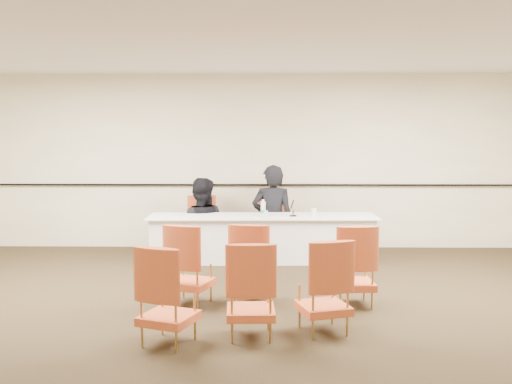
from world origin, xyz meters
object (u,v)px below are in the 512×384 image
aud_chair_front_right (353,265)px  aud_chair_back_right (323,285)px  panelist_second (201,231)px  panelist_second_chair (201,225)px  panelist_main_chair (273,225)px  panel_table (263,238)px  microphone (293,207)px  water_bottle (263,208)px  aud_chair_back_left (168,294)px  panelist_main (273,222)px  coffee_cup (314,213)px  aud_chair_front_mid (252,263)px  aud_chair_back_mid (251,289)px  drinking_glass (266,214)px  aud_chair_front_left (190,264)px

aud_chair_front_right → aud_chair_back_right: (-0.43, -0.91, 0.00)m
panelist_second → panelist_second_chair: bearing=-0.0°
panelist_main_chair → panelist_second: size_ratio=0.53×
panel_table → microphone: (0.47, -0.08, 0.50)m
water_bottle → aud_chair_back_left: (-0.87, -3.58, -0.36)m
panelist_main → coffee_cup: panelist_main is taller
aud_chair_front_mid → aud_chair_back_left: 1.53m
panel_table → aud_chair_back_mid: 3.40m
drinking_glass → aud_chair_back_left: (-0.91, -3.45, -0.28)m
panelist_main_chair → aud_chair_front_mid: size_ratio=1.00×
panelist_second_chair → aud_chair_back_mid: same height
aud_chair_back_left → coffee_cup: bearing=85.6°
drinking_glass → coffee_cup: 0.74m
panel_table → aud_chair_front_left: aud_chair_front_left is taller
panelist_main_chair → coffee_cup: 0.95m
coffee_cup → aud_chair_front_mid: 2.35m
panelist_second → aud_chair_back_right: 4.10m
panelist_second → microphone: bearing=161.1°
aud_chair_back_left → aud_chair_back_mid: same height
panelist_main_chair → aud_chair_back_right: same height
microphone → aud_chair_back_mid: bearing=-108.0°
panelist_main → aud_chair_front_left: size_ratio=2.00×
panel_table → water_bottle: size_ratio=13.79×
panelist_second_chair → microphone: microphone is taller
aud_chair_back_mid → aud_chair_front_right: bearing=40.0°
aud_chair_front_left → coffee_cup: bearing=73.1°
panelist_main → aud_chair_back_mid: panelist_main is taller
panelist_main → aud_chair_front_right: (0.88, -2.88, -0.05)m
water_bottle → drinking_glass: size_ratio=2.57×
microphone → panelist_main_chair: bearing=107.7°
microphone → aud_chair_back_right: 3.19m
coffee_cup → aud_chair_back_left: size_ratio=0.14×
panel_table → panelist_main: bearing=71.5°
panel_table → drinking_glass: drinking_glass is taller
panelist_second → water_bottle: bearing=156.0°
coffee_cup → aud_chair_back_left: bearing=-115.4°
panelist_main_chair → aud_chair_back_right: (0.45, -3.79, 0.00)m
panelist_main_chair → aud_chair_back_right: 3.82m
panel_table → drinking_glass: (0.05, -0.13, 0.40)m
panelist_main_chair → aud_chair_front_mid: 2.81m
panelist_main_chair → drinking_glass: bearing=-101.4°
aud_chair_front_left → aud_chair_back_left: size_ratio=1.00×
aud_chair_front_left → panelist_second_chair: bearing=113.0°
drinking_glass → microphone: bearing=6.8°
panelist_main → panelist_second: 1.20m
panelist_main → panelist_second_chair: 1.19m
panelist_second_chair → drinking_glass: 1.28m
aud_chair_back_right → panelist_main_chair: bearing=79.6°
aud_chair_front_left → aud_chair_front_mid: bearing=25.2°
panel_table → aud_chair_front_left: bearing=-111.0°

